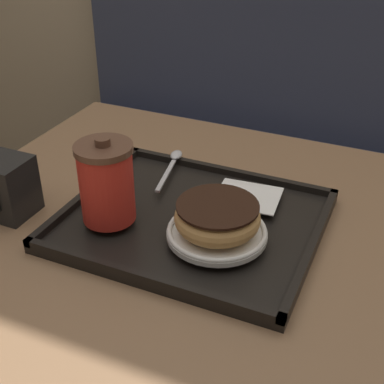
% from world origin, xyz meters
% --- Properties ---
extents(booth_bench, '(1.15, 0.44, 1.00)m').
position_xyz_m(booth_bench, '(-0.25, 0.87, 0.32)').
color(booth_bench, '#33384C').
rests_on(booth_bench, ground_plane).
extents(cafe_table, '(0.93, 0.84, 0.71)m').
position_xyz_m(cafe_table, '(0.00, 0.00, 0.54)').
color(cafe_table, '#846042').
rests_on(cafe_table, ground_plane).
extents(serving_tray, '(0.40, 0.34, 0.02)m').
position_xyz_m(serving_tray, '(-0.02, 0.03, 0.72)').
color(serving_tray, black).
rests_on(serving_tray, cafe_table).
extents(napkin_paper, '(0.11, 0.10, 0.00)m').
position_xyz_m(napkin_paper, '(0.04, 0.11, 0.74)').
color(napkin_paper, white).
rests_on(napkin_paper, serving_tray).
extents(coffee_cup_front, '(0.09, 0.09, 0.14)m').
position_xyz_m(coffee_cup_front, '(-0.14, -0.04, 0.80)').
color(coffee_cup_front, red).
rests_on(coffee_cup_front, serving_tray).
extents(plate_with_chocolate_donut, '(0.15, 0.15, 0.01)m').
position_xyz_m(plate_with_chocolate_donut, '(0.04, -0.02, 0.74)').
color(plate_with_chocolate_donut, white).
rests_on(plate_with_chocolate_donut, serving_tray).
extents(donut_chocolate_glazed, '(0.13, 0.13, 0.04)m').
position_xyz_m(donut_chocolate_glazed, '(0.04, -0.02, 0.77)').
color(donut_chocolate_glazed, tan).
rests_on(donut_chocolate_glazed, plate_with_chocolate_donut).
extents(spoon, '(0.04, 0.15, 0.01)m').
position_xyz_m(spoon, '(-0.12, 0.17, 0.74)').
color(spoon, silver).
rests_on(spoon, serving_tray).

